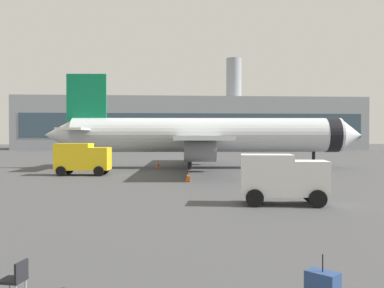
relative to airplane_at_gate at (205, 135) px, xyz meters
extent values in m
cylinder|color=silver|center=(0.23, -0.01, 0.04)|extent=(30.17, 5.59, 3.80)
cone|color=silver|center=(16.40, -0.99, 0.04)|extent=(2.61, 3.75, 3.61)
cone|color=silver|center=(-16.34, 0.98, 0.04)|extent=(3.40, 3.61, 3.42)
cylinder|color=black|center=(14.21, -0.85, 0.04)|extent=(1.63, 3.95, 3.88)
cube|color=silver|center=(-0.28, 8.03, -0.26)|extent=(5.75, 16.26, 0.36)
cube|color=silver|center=(-1.25, -7.94, -0.26)|extent=(5.75, 16.26, 0.36)
cylinder|color=gray|center=(-0.43, 5.54, -1.56)|extent=(3.33, 2.39, 2.20)
cylinder|color=gray|center=(-1.10, -5.44, -1.56)|extent=(3.33, 2.39, 2.20)
cube|color=#0C7247|center=(-13.24, 0.80, 3.64)|extent=(4.41, 0.62, 6.40)
cube|color=silver|center=(-13.55, 4.02, 0.64)|extent=(2.96, 6.15, 0.24)
cube|color=silver|center=(-13.93, -2.37, 0.64)|extent=(2.96, 6.15, 0.24)
cylinder|color=black|center=(12.21, -0.73, -2.76)|extent=(0.36, 0.36, 1.80)
cylinder|color=black|center=(-1.62, 2.50, -2.76)|extent=(0.44, 0.44, 1.80)
cylinder|color=black|center=(-1.91, -2.29, -2.76)|extent=(0.44, 0.44, 1.80)
cube|color=yellow|center=(-10.53, -8.69, -2.14)|extent=(1.88, 2.35, 2.04)
cube|color=#1E232D|center=(-9.82, -8.76, -1.66)|extent=(0.27, 1.98, 0.84)
cube|color=yellow|center=(-12.92, -8.47, -1.96)|extent=(3.31, 2.48, 2.40)
cylinder|color=black|center=(-10.30, -7.56, -3.21)|extent=(0.92, 0.30, 0.90)
cylinder|color=black|center=(-10.51, -9.85, -3.21)|extent=(0.92, 0.30, 0.90)
cylinder|color=black|center=(-13.64, -7.25, -3.21)|extent=(0.92, 0.30, 0.90)
cylinder|color=black|center=(-13.86, -9.54, -3.21)|extent=(0.92, 0.30, 0.90)
cube|color=white|center=(2.55, -27.21, -2.27)|extent=(2.07, 2.27, 1.78)
cube|color=#1E232D|center=(3.29, -27.34, -1.85)|extent=(0.38, 1.79, 0.74)
cube|color=white|center=(0.38, -26.85, -2.11)|extent=(2.94, 2.41, 2.10)
cylinder|color=black|center=(2.94, -26.22, -3.21)|extent=(0.92, 0.37, 0.90)
cylinder|color=black|center=(2.59, -28.29, -3.21)|extent=(0.92, 0.37, 0.90)
cylinder|color=black|center=(-0.09, -25.70, -3.21)|extent=(0.92, 0.37, 0.90)
cylinder|color=black|center=(-0.44, -27.77, -3.21)|extent=(0.92, 0.37, 0.90)
cube|color=#F2590C|center=(-2.89, -14.73, -3.64)|extent=(0.44, 0.44, 0.04)
cone|color=#F2590C|center=(-2.89, -14.73, -3.24)|extent=(0.36, 0.36, 0.75)
cylinder|color=white|center=(-2.89, -14.73, -3.20)|extent=(0.23, 0.23, 0.10)
cube|color=#F2590C|center=(-5.29, 1.86, -3.64)|extent=(0.44, 0.44, 0.04)
cone|color=#F2590C|center=(-5.29, 1.86, -3.24)|extent=(0.36, 0.36, 0.76)
cylinder|color=white|center=(-5.29, 1.86, -3.20)|extent=(0.23, 0.23, 0.10)
cube|color=navy|center=(-1.85, -40.66, -3.27)|extent=(0.72, 0.75, 0.70)
cylinder|color=black|center=(-1.85, -40.66, -2.74)|extent=(0.02, 0.02, 0.36)
cube|color=black|center=(-8.36, -39.79, -3.22)|extent=(0.58, 0.58, 0.06)
cube|color=black|center=(-8.15, -39.84, -3.00)|extent=(0.17, 0.48, 0.40)
cylinder|color=#999EA5|center=(-8.50, -39.55, -3.44)|extent=(0.04, 0.04, 0.44)
cylinder|color=#999EA5|center=(-8.12, -39.65, -3.44)|extent=(0.04, 0.04, 0.44)
cube|color=gray|center=(4.31, 79.10, 3.51)|extent=(95.79, 22.87, 14.33)
cube|color=#334756|center=(4.31, 67.61, 2.79)|extent=(91.00, 0.10, 6.45)
cylinder|color=gray|center=(16.73, 79.10, 16.67)|extent=(4.40, 4.40, 12.00)
camera|label=1|loc=(-5.22, -49.53, -0.13)|focal=41.54mm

